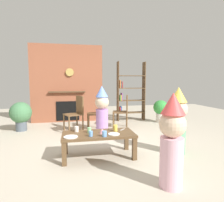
% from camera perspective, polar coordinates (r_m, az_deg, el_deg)
% --- Properties ---
extents(ground_plane, '(12.00, 12.00, 0.00)m').
position_cam_1_polar(ground_plane, '(3.82, -1.05, -13.51)').
color(ground_plane, '#BCB29E').
extents(brick_fireplace_feature, '(2.20, 0.28, 2.40)m').
position_cam_1_polar(brick_fireplace_feature, '(6.14, -13.29, 5.02)').
color(brick_fireplace_feature, '#935138').
rests_on(brick_fireplace_feature, ground_plane).
extents(bookshelf, '(0.90, 0.28, 1.90)m').
position_cam_1_polar(bookshelf, '(6.21, 5.17, 2.32)').
color(bookshelf, brown).
rests_on(bookshelf, ground_plane).
extents(coffee_table, '(1.20, 0.58, 0.41)m').
position_cam_1_polar(coffee_table, '(3.24, -4.05, -10.66)').
color(coffee_table, brown).
rests_on(coffee_table, ground_plane).
extents(paper_cup_near_left, '(0.06, 0.06, 0.09)m').
position_cam_1_polar(paper_cup_near_left, '(3.05, -6.40, -9.73)').
color(paper_cup_near_left, '#669EE0').
rests_on(paper_cup_near_left, coffee_table).
extents(paper_cup_near_right, '(0.07, 0.07, 0.09)m').
position_cam_1_polar(paper_cup_near_right, '(3.35, -10.61, -8.28)').
color(paper_cup_near_right, silver).
rests_on(paper_cup_near_right, coffee_table).
extents(paper_cup_center, '(0.07, 0.07, 0.09)m').
position_cam_1_polar(paper_cup_center, '(3.25, -6.80, -8.71)').
color(paper_cup_center, '#8CD18C').
rests_on(paper_cup_center, coffee_table).
extents(paper_cup_far_left, '(0.07, 0.07, 0.09)m').
position_cam_1_polar(paper_cup_far_left, '(3.02, -2.29, -9.79)').
color(paper_cup_far_left, '#669EE0').
rests_on(paper_cup_far_left, coffee_table).
extents(paper_cup_far_right, '(0.07, 0.07, 0.11)m').
position_cam_1_polar(paper_cup_far_right, '(3.33, 1.02, -8.12)').
color(paper_cup_far_right, '#F2CC4C').
rests_on(paper_cup_far_right, coffee_table).
extents(paper_plate_front, '(0.22, 0.22, 0.01)m').
position_cam_1_polar(paper_plate_front, '(3.06, -12.29, -10.48)').
color(paper_plate_front, white).
rests_on(paper_plate_front, coffee_table).
extents(paper_plate_rear, '(0.19, 0.19, 0.01)m').
position_cam_1_polar(paper_plate_rear, '(3.15, 0.57, -9.88)').
color(paper_plate_rear, white).
rests_on(paper_plate_rear, coffee_table).
extents(birthday_cake_slice, '(0.10, 0.10, 0.08)m').
position_cam_1_polar(birthday_cake_slice, '(3.20, -2.98, -8.96)').
color(birthday_cake_slice, pink).
rests_on(birthday_cake_slice, coffee_table).
extents(table_fork, '(0.12, 0.12, 0.01)m').
position_cam_1_polar(table_fork, '(3.45, 3.13, -8.53)').
color(table_fork, silver).
rests_on(table_fork, coffee_table).
extents(child_with_cone_hat, '(0.32, 0.32, 1.14)m').
position_cam_1_polar(child_with_cone_hat, '(2.39, 17.59, -10.55)').
color(child_with_cone_hat, '#EAB2C6').
rests_on(child_with_cone_hat, ground_plane).
extents(child_in_pink, '(0.32, 0.32, 1.17)m').
position_cam_1_polar(child_in_pink, '(3.52, 19.14, -5.06)').
color(child_in_pink, '#66B27F').
rests_on(child_in_pink, ground_plane).
extents(child_by_the_chairs, '(0.32, 0.32, 1.17)m').
position_cam_1_polar(child_by_the_chairs, '(4.43, -3.03, -2.56)').
color(child_by_the_chairs, '#B27FCC').
rests_on(child_by_the_chairs, ground_plane).
extents(dining_chair_left, '(0.52, 0.52, 0.90)m').
position_cam_1_polar(dining_chair_left, '(4.92, -10.61, -3.07)').
color(dining_chair_left, brown).
rests_on(dining_chair_left, ground_plane).
extents(dining_chair_middle, '(0.41, 0.41, 0.90)m').
position_cam_1_polar(dining_chair_middle, '(4.93, -4.00, -2.97)').
color(dining_chair_middle, brown).
rests_on(dining_chair_middle, ground_plane).
extents(dining_chair_right, '(0.49, 0.49, 0.90)m').
position_cam_1_polar(dining_chair_right, '(5.17, 3.49, -2.54)').
color(dining_chair_right, brown).
rests_on(dining_chair_right, ground_plane).
extents(potted_plant_tall, '(0.45, 0.45, 0.69)m').
position_cam_1_polar(potted_plant_tall, '(6.10, 14.37, -2.37)').
color(potted_plant_tall, beige).
rests_on(potted_plant_tall, ground_plane).
extents(potted_plant_short, '(0.54, 0.54, 0.75)m').
position_cam_1_polar(potted_plant_short, '(5.42, -25.72, -3.51)').
color(potted_plant_short, '#4C5660').
rests_on(potted_plant_short, ground_plane).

